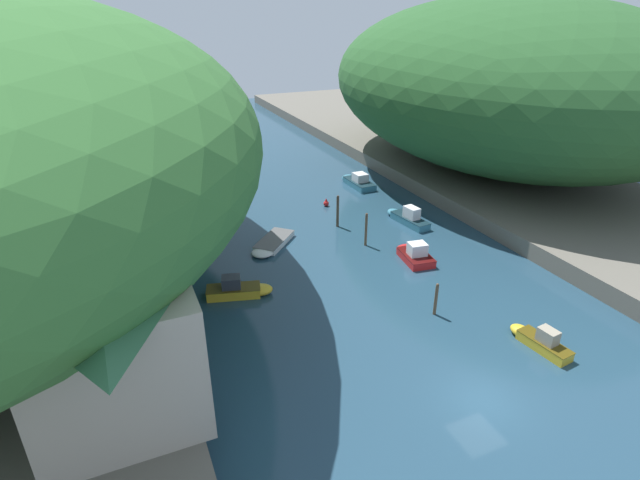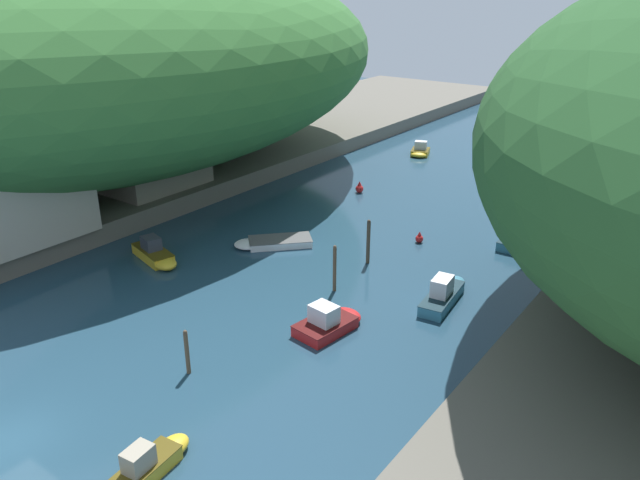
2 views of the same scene
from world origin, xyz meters
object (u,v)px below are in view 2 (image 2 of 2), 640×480
Objects in this scene: boat_navy_launch at (420,151)px; channel_buoy_far at (419,238)px; person_on_quay at (23,226)px; boathouse_shed at (151,160)px; channel_buoy_near at (359,188)px; boat_moored_right at (522,236)px; boat_open_rowboat at (156,255)px; boat_cabin_cruiser at (330,321)px; boat_small_dinghy at (445,292)px; boat_white_cruiser at (149,464)px; boat_mid_channel at (271,242)px.

boat_navy_launch reaches higher than channel_buoy_far.
boat_navy_launch is at bearing 1.78° from person_on_quay.
person_on_quay is (2.19, -12.91, -1.34)m from boathouse_shed.
person_on_quay reaches higher than channel_buoy_near.
boat_moored_right reaches higher than boat_navy_launch.
boat_moored_right is (19.02, 18.21, 0.00)m from boat_open_rowboat.
boathouse_shed is at bearing -114.43° from boat_open_rowboat.
boathouse_shed is 25.86m from boat_cabin_cruiser.
boathouse_shed is 1.57× the size of boat_moored_right.
channel_buoy_far is (12.99, 13.62, -0.16)m from boat_open_rowboat.
channel_buoy_far is (-5.43, 7.02, -0.20)m from boat_small_dinghy.
boat_open_rowboat reaches higher than channel_buoy_far.
boathouse_shed is 2.55× the size of boat_navy_launch.
boat_small_dinghy reaches higher than channel_buoy_near.
boat_open_rowboat is at bearing 67.05° from boat_navy_launch.
boat_cabin_cruiser is 13.05m from boat_white_cruiser.
boat_cabin_cruiser reaches higher than channel_buoy_far.
person_on_quay is (-7.34, -5.02, 2.00)m from boat_open_rowboat.
boat_small_dinghy is at bearing 69.53° from boat_cabin_cruiser.
channel_buoy_far is (-1.81, 13.84, -0.16)m from boat_cabin_cruiser.
channel_buoy_near is 1.24× the size of channel_buoy_far.
boat_open_rowboat is 1.17× the size of boat_white_cruiser.
person_on_quay is (-8.91, -40.26, 2.05)m from boat_navy_launch.
channel_buoy_near is at bearing 126.64° from boat_cabin_cruiser.
boat_open_rowboat is 9.12m from person_on_quay.
boat_moored_right is 1.05× the size of boat_mid_channel.
channel_buoy_far is at bearing -33.23° from person_on_quay.
boat_white_cruiser is at bearing 85.53° from boat_navy_launch.
boat_mid_channel is at bearing 75.64° from boat_navy_launch.
person_on_quay is at bearing -40.41° from boat_open_rowboat.
boat_mid_channel is 10.88m from channel_buoy_far.
person_on_quay reaches higher than boat_cabin_cruiser.
person_on_quay is at bearing -140.44° from boat_moored_right.
channel_buoy_near is (1.65, -14.64, -0.02)m from boat_navy_launch.
boat_moored_right is at bearing 80.05° from boat_small_dinghy.
boat_white_cruiser is (-3.60, -31.46, -0.02)m from boat_moored_right.
boat_open_rowboat is (-14.80, 0.22, -0.00)m from boat_cabin_cruiser.
boat_white_cruiser is (13.84, -48.49, 0.03)m from boat_navy_launch.
boathouse_shed is 29.71m from boat_navy_launch.
boat_open_rowboat is 18.82m from channel_buoy_far.
boathouse_shed is at bearing -165.73° from channel_buoy_far.
channel_buoy_far is at bearing -35.54° from channel_buoy_near.
boat_mid_channel is (-14.42, -11.51, -0.24)m from boat_moored_right.
boat_navy_launch is (-17.45, 17.03, -0.05)m from boat_moored_right.
boat_navy_launch is 3.23× the size of channel_buoy_near.
boat_mid_channel is (3.02, -28.54, -0.19)m from boat_navy_launch.
boathouse_shed is at bearing 170.31° from boat_small_dinghy.
boat_moored_right is (4.22, 18.43, -0.00)m from boat_cabin_cruiser.
boathouse_shed is 18.32m from channel_buoy_near.
boat_moored_right is 1.63× the size of boat_navy_launch.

